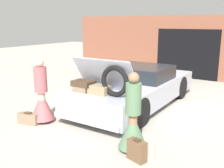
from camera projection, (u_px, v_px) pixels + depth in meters
ground_plane at (136, 105)px, 8.07m from camera, size 40.00×40.00×0.00m
garage_wall_back at (188, 47)px, 11.75m from camera, size 12.00×0.14×2.80m
car at (136, 87)px, 7.93m from camera, size 1.99×4.95×1.64m
person_left at (42, 100)px, 6.59m from camera, size 0.60×0.60×1.64m
person_right at (133, 124)px, 5.07m from camera, size 0.58×0.58×1.58m
suitcase_beside_left_person at (28, 119)px, 6.53m from camera, size 0.56×0.31×0.31m
suitcase_beside_right_person at (137, 150)px, 4.78m from camera, size 0.40×0.27×0.43m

